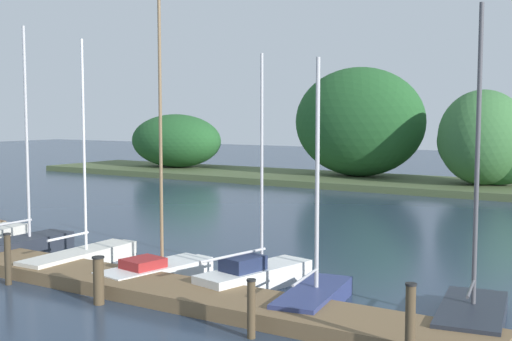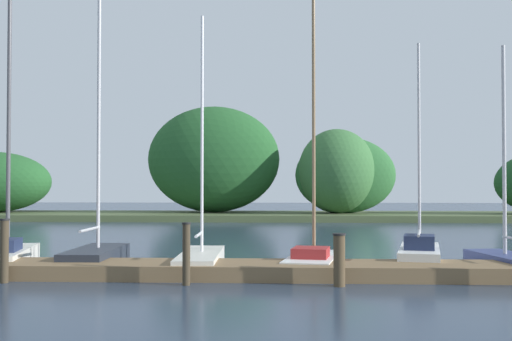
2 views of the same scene
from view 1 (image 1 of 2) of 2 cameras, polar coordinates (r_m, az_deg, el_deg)
The scene contains 12 objects.
dock_pier at distance 18.17m, azimuth -14.67°, elevation -8.87°, with size 21.37×1.80×0.35m.
far_shore at distance 41.85m, azimuth 11.43°, elevation 2.41°, with size 57.21×8.00×7.53m.
sailboat_2 at distance 22.39m, azimuth -19.29°, elevation -5.90°, with size 1.16×3.51×7.23m.
sailboat_3 at distance 20.17m, azimuth -14.78°, elevation -7.16°, with size 1.10×4.21×6.64m.
sailboat_4 at distance 18.17m, azimuth -8.55°, elevation -8.19°, with size 1.68×3.63×7.89m.
sailboat_5 at distance 17.00m, azimuth 0.11°, elevation -9.00°, with size 1.70×3.75×5.99m.
sailboat_6 at distance 15.46m, azimuth 5.18°, elevation -10.65°, with size 1.51×3.41×5.74m.
sailboat_7 at distance 14.89m, azimuth 18.36°, elevation -11.45°, with size 1.75×3.42×6.75m.
mooring_piling_2 at distance 18.42m, azimuth -20.82°, elevation -7.20°, with size 0.20×0.20×1.37m.
mooring_piling_3 at distance 15.97m, azimuth -13.56°, elevation -9.28°, with size 0.29×0.29×1.14m.
mooring_piling_4 at distance 13.28m, azimuth -0.41°, elevation -11.93°, with size 0.19×0.19×1.20m.
mooring_piling_5 at distance 12.13m, azimuth 13.29°, elevation -12.96°, with size 0.21×0.21×1.51m.
Camera 1 is at (12.94, -0.57, 4.45)m, focal length 45.90 mm.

